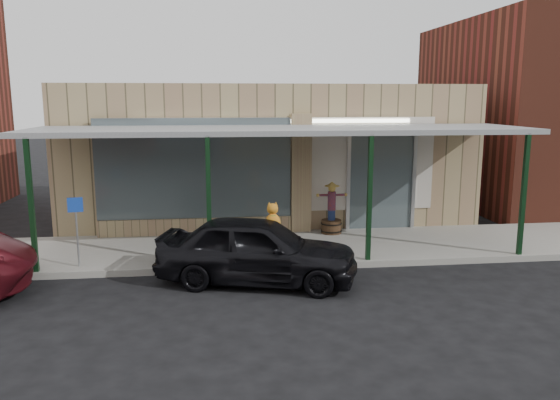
{
  "coord_description": "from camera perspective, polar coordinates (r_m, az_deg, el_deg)",
  "views": [
    {
      "loc": [
        -1.65,
        -9.62,
        3.79
      ],
      "look_at": [
        -0.18,
        2.6,
        1.51
      ],
      "focal_mm": 35.0,
      "sensor_mm": 36.0,
      "label": 1
    }
  ],
  "objects": [
    {
      "name": "barrel_pumpkin",
      "position": [
        13.69,
        -2.08,
        -3.86
      ],
      "size": [
        0.69,
        0.69,
        0.69
      ],
      "rotation": [
        0.0,
        0.0,
        -0.2
      ],
      "color": "#44301B",
      "rests_on": "sidewalk"
    },
    {
      "name": "barrel_scarecrow",
      "position": [
        15.03,
        5.4,
        -1.65
      ],
      "size": [
        0.85,
        0.7,
        1.43
      ],
      "rotation": [
        0.0,
        0.0,
        -0.31
      ],
      "color": "#44301B",
      "rests_on": "sidewalk"
    },
    {
      "name": "ground",
      "position": [
        10.47,
        2.74,
        -10.72
      ],
      "size": [
        120.0,
        120.0,
        0.0
      ],
      "primitive_type": "plane",
      "color": "black",
      "rests_on": "ground"
    },
    {
      "name": "block_buildings_near",
      "position": [
        19.17,
        4.21,
        10.42
      ],
      "size": [
        61.0,
        8.0,
        8.0
      ],
      "color": "maroon",
      "rests_on": "ground"
    },
    {
      "name": "awning",
      "position": [
        13.31,
        0.28,
        7.15
      ],
      "size": [
        12.0,
        3.0,
        3.04
      ],
      "color": "gray",
      "rests_on": "ground"
    },
    {
      "name": "handicap_sign",
      "position": [
        12.67,
        -20.51,
        -2.21
      ],
      "size": [
        0.32,
        0.07,
        1.55
      ],
      "rotation": [
        0.0,
        0.0,
        0.17
      ],
      "color": "gray",
      "rests_on": "sidewalk"
    },
    {
      "name": "sidewalk",
      "position": [
        13.83,
        0.25,
        -5.07
      ],
      "size": [
        40.0,
        3.2,
        0.15
      ],
      "primitive_type": "cube",
      "color": "gray",
      "rests_on": "ground"
    },
    {
      "name": "storefront",
      "position": [
        17.94,
        -1.56,
        5.08
      ],
      "size": [
        12.0,
        6.25,
        4.2
      ],
      "color": "#9D8A60",
      "rests_on": "ground"
    },
    {
      "name": "parked_sedan",
      "position": [
        11.38,
        -2.38,
        -5.2
      ],
      "size": [
        4.43,
        2.68,
        1.55
      ],
      "rotation": [
        0.0,
        0.0,
        1.31
      ],
      "color": "black",
      "rests_on": "ground"
    }
  ]
}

